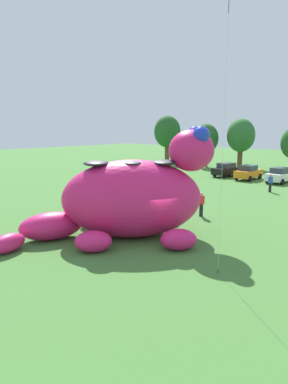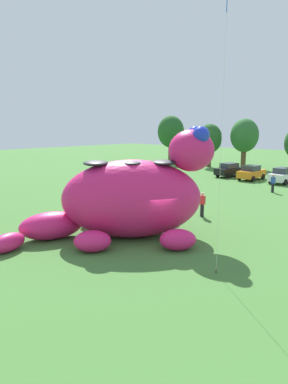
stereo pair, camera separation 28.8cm
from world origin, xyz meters
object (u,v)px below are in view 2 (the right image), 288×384
Objects in this scene: car_black at (230,170)px; car_orange at (251,173)px; spectator_mid_field at (113,193)px; spectator_by_cars at (202,205)px; spectator_near_inflatable at (273,184)px; car_white at (283,175)px; giant_inflatable_creature at (132,198)px.

car_black is 3.26m from car_orange.
spectator_mid_field is (0.56, -20.37, -0.01)m from car_black.
spectator_near_inflatable is at bearing 89.79° from spectator_by_cars.
car_white is at bearing 72.19° from spectator_mid_field.
car_black is at bearing 91.58° from spectator_mid_field.
spectator_by_cars is (5.04, -18.42, -0.01)m from car_orange.
giant_inflatable_creature is 25.39m from car_orange.
spectator_by_cars is at bearing -74.70° from car_orange.
spectator_mid_field is at bearing 143.75° from giant_inflatable_creature.
spectator_near_inflatable is (0.54, 18.72, -1.42)m from giant_inflatable_creature.
car_orange is (3.18, -0.69, 0.00)m from car_black.
giant_inflatable_creature is 18.78m from spectator_near_inflatable.
car_black is at bearing 174.79° from car_white.
spectator_near_inflatable is 1.00× the size of spectator_mid_field.
car_black is 2.55× the size of spectator_mid_field.
car_orange is 19.86m from spectator_mid_field.
car_orange is (-4.55, 24.94, -1.41)m from giant_inflatable_creature.
car_black is (-7.73, 25.63, -1.41)m from giant_inflatable_creature.
spectator_near_inflatable is (8.27, -6.90, -0.01)m from car_black.
spectator_mid_field and spectator_by_cars have the same top height.
giant_inflatable_creature is at bearing -94.32° from spectator_by_cars.
car_orange reaches higher than spectator_near_inflatable.
spectator_near_inflatable is at bearing -50.72° from car_orange.
spectator_by_cars is at bearing -90.21° from spectator_near_inflatable.
giant_inflatable_creature is 6.69× the size of spectator_mid_field.
giant_inflatable_creature is at bearing -36.25° from spectator_mid_field.
spectator_by_cars is at bearing -66.71° from car_black.
giant_inflatable_creature reaches higher than car_black.
spectator_mid_field is 7.77m from spectator_by_cars.
car_white is at bearing -5.21° from car_black.
car_black is 20.38m from spectator_mid_field.
giant_inflatable_creature is 6.69× the size of spectator_by_cars.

